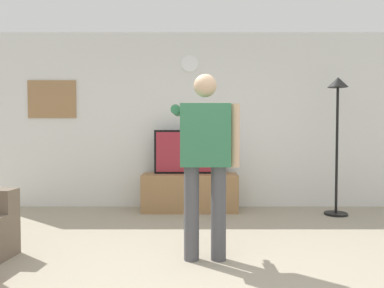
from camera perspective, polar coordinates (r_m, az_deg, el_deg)
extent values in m
plane|color=#9E937F|center=(3.08, 0.24, -20.86)|extent=(8.40, 8.40, 0.00)
cube|color=silver|center=(5.78, 0.15, 3.67)|extent=(6.40, 0.10, 2.70)
cube|color=#997047|center=(5.51, -0.31, -7.48)|extent=(1.40, 0.44, 0.55)
sphere|color=black|center=(5.28, -0.32, -7.63)|extent=(0.04, 0.04, 0.04)
cube|color=black|center=(5.49, -0.30, -1.22)|extent=(1.05, 0.06, 0.65)
cube|color=maroon|center=(5.46, -0.31, -1.24)|extent=(0.99, 0.01, 0.59)
cylinder|color=white|center=(5.81, -0.29, 12.29)|extent=(0.25, 0.03, 0.25)
cube|color=#997047|center=(6.14, -20.72, 6.48)|extent=(0.74, 0.04, 0.58)
cylinder|color=black|center=(5.69, 21.37, -10.00)|extent=(0.32, 0.32, 0.03)
cylinder|color=black|center=(5.57, 21.50, -0.93)|extent=(0.04, 0.04, 1.77)
cone|color=black|center=(5.60, 21.65, 8.86)|extent=(0.28, 0.28, 0.14)
cylinder|color=#4C4C51|center=(3.47, -0.02, -10.63)|extent=(0.14, 0.14, 0.87)
cylinder|color=#4C4C51|center=(3.48, 4.16, -10.61)|extent=(0.14, 0.14, 0.87)
cube|color=#33724C|center=(3.38, 2.09, 1.38)|extent=(0.45, 0.22, 0.57)
sphere|color=tan|center=(3.40, 2.10, 8.99)|extent=(0.21, 0.21, 0.21)
cylinder|color=#33724C|center=(3.68, -2.32, 5.13)|extent=(0.09, 0.58, 0.09)
cube|color=white|center=(4.00, -2.13, 4.90)|extent=(0.04, 0.12, 0.04)
cylinder|color=tan|center=(3.40, 6.67, 1.30)|extent=(0.09, 0.09, 0.58)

